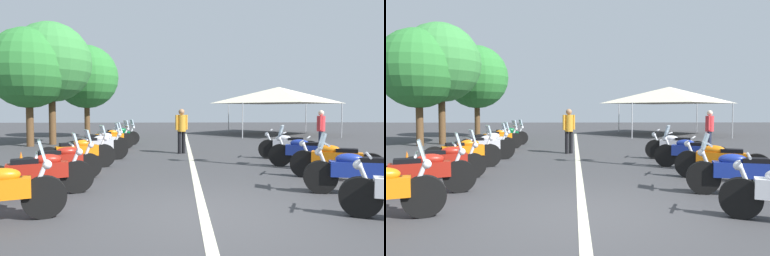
% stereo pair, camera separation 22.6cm
% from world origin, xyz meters
% --- Properties ---
extents(ground_plane, '(80.00, 80.00, 0.00)m').
position_xyz_m(ground_plane, '(0.00, 0.00, 0.00)').
color(ground_plane, '#38383A').
extents(lane_centre_stripe, '(25.95, 0.16, 0.01)m').
position_xyz_m(lane_centre_stripe, '(6.09, 0.00, 0.00)').
color(lane_centre_stripe, beige).
rests_on(lane_centre_stripe, ground_plane).
extents(motorcycle_left_row_1, '(1.02, 1.99, 1.22)m').
position_xyz_m(motorcycle_left_row_1, '(1.30, 3.09, 0.47)').
color(motorcycle_left_row_1, black).
rests_on(motorcycle_left_row_1, ground_plane).
extents(motorcycle_left_row_2, '(1.07, 1.80, 1.20)m').
position_xyz_m(motorcycle_left_row_2, '(2.80, 3.18, 0.46)').
color(motorcycle_left_row_2, black).
rests_on(motorcycle_left_row_2, ground_plane).
extents(motorcycle_left_row_3, '(1.18, 1.98, 1.23)m').
position_xyz_m(motorcycle_left_row_3, '(4.41, 3.24, 0.48)').
color(motorcycle_left_row_3, black).
rests_on(motorcycle_left_row_3, ground_plane).
extents(motorcycle_left_row_4, '(0.99, 2.01, 1.23)m').
position_xyz_m(motorcycle_left_row_4, '(6.09, 3.11, 0.48)').
color(motorcycle_left_row_4, black).
rests_on(motorcycle_left_row_4, ground_plane).
extents(motorcycle_left_row_5, '(1.09, 1.96, 1.20)m').
position_xyz_m(motorcycle_left_row_5, '(7.71, 3.34, 0.46)').
color(motorcycle_left_row_5, black).
rests_on(motorcycle_left_row_5, ground_plane).
extents(motorcycle_left_row_6, '(1.30, 1.95, 1.23)m').
position_xyz_m(motorcycle_left_row_6, '(9.29, 3.31, 0.48)').
color(motorcycle_left_row_6, black).
rests_on(motorcycle_left_row_6, ground_plane).
extents(motorcycle_left_row_7, '(1.05, 1.93, 1.21)m').
position_xyz_m(motorcycle_left_row_7, '(10.94, 3.25, 0.47)').
color(motorcycle_left_row_7, black).
rests_on(motorcycle_left_row_7, ground_plane).
extents(motorcycle_right_row_1, '(0.83, 2.06, 1.22)m').
position_xyz_m(motorcycle_right_row_1, '(1.20, -3.10, 0.47)').
color(motorcycle_right_row_1, black).
rests_on(motorcycle_right_row_1, ground_plane).
extents(motorcycle_right_row_2, '(1.09, 2.02, 1.02)m').
position_xyz_m(motorcycle_right_row_2, '(2.73, -3.36, 0.47)').
color(motorcycle_right_row_2, black).
rests_on(motorcycle_right_row_2, ground_plane).
extents(motorcycle_right_row_3, '(1.11, 1.95, 1.22)m').
position_xyz_m(motorcycle_right_row_3, '(4.38, -3.20, 0.47)').
color(motorcycle_right_row_3, black).
rests_on(motorcycle_right_row_3, ground_plane).
extents(motorcycle_right_row_4, '(0.93, 1.95, 1.01)m').
position_xyz_m(motorcycle_right_row_4, '(6.11, -3.26, 0.46)').
color(motorcycle_right_row_4, black).
rests_on(motorcycle_right_row_4, ground_plane).
extents(traffic_cone_1, '(0.36, 0.36, 0.61)m').
position_xyz_m(traffic_cone_1, '(3.52, 4.43, 0.29)').
color(traffic_cone_1, orange).
rests_on(traffic_cone_1, ground_plane).
extents(bystander_0, '(0.47, 0.32, 1.65)m').
position_xyz_m(bystander_0, '(8.26, -5.25, 0.97)').
color(bystander_0, '#1E2338').
rests_on(bystander_0, ground_plane).
extents(bystander_1, '(0.32, 0.47, 1.71)m').
position_xyz_m(bystander_1, '(7.85, 0.32, 1.00)').
color(bystander_1, black).
rests_on(bystander_1, ground_plane).
extents(roadside_tree_0, '(3.80, 3.80, 5.56)m').
position_xyz_m(roadside_tree_0, '(15.93, 6.01, 3.65)').
color(roadside_tree_0, brown).
rests_on(roadside_tree_0, ground_plane).
extents(roadside_tree_1, '(3.63, 3.63, 5.37)m').
position_xyz_m(roadside_tree_1, '(10.69, 7.22, 3.55)').
color(roadside_tree_1, brown).
rests_on(roadside_tree_1, ground_plane).
extents(roadside_tree_2, '(3.78, 3.78, 5.82)m').
position_xyz_m(roadside_tree_2, '(11.52, 6.50, 3.92)').
color(roadside_tree_2, brown).
rests_on(roadside_tree_2, ground_plane).
extents(event_tent, '(6.58, 6.58, 3.20)m').
position_xyz_m(event_tent, '(17.90, -6.26, 2.65)').
color(event_tent, beige).
rests_on(event_tent, ground_plane).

